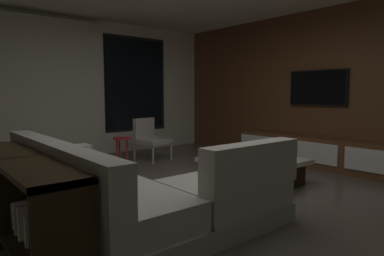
{
  "coord_description": "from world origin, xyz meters",
  "views": [
    {
      "loc": [
        -2.53,
        -2.92,
        1.26
      ],
      "look_at": [
        1.0,
        1.3,
        0.69
      ],
      "focal_mm": 31.98,
      "sensor_mm": 36.0,
      "label": 1
    }
  ],
  "objects_px": {
    "media_console": "(320,153)",
    "accent_chair_near_window": "(150,137)",
    "side_stool": "(122,142)",
    "book_stack_on_coffee_table": "(249,154)",
    "sectional_couch": "(128,194)",
    "mounted_tv": "(317,88)",
    "coffee_table": "(254,171)",
    "console_table_behind_couch": "(21,197)"
  },
  "relations": [
    {
      "from": "book_stack_on_coffee_table",
      "to": "mounted_tv",
      "type": "xyz_separation_m",
      "value": [
        1.8,
        0.03,
        0.95
      ]
    },
    {
      "from": "sectional_couch",
      "to": "console_table_behind_couch",
      "type": "height_order",
      "value": "sectional_couch"
    },
    {
      "from": "sectional_couch",
      "to": "accent_chair_near_window",
      "type": "xyz_separation_m",
      "value": [
        1.91,
        2.57,
        0.14
      ]
    },
    {
      "from": "sectional_couch",
      "to": "side_stool",
      "type": "bearing_deg",
      "value": 62.78
    },
    {
      "from": "book_stack_on_coffee_table",
      "to": "side_stool",
      "type": "height_order",
      "value": "side_stool"
    },
    {
      "from": "coffee_table",
      "to": "media_console",
      "type": "xyz_separation_m",
      "value": [
        1.66,
        -0.05,
        0.06
      ]
    },
    {
      "from": "media_console",
      "to": "accent_chair_near_window",
      "type": "bearing_deg",
      "value": 126.1
    },
    {
      "from": "coffee_table",
      "to": "mounted_tv",
      "type": "height_order",
      "value": "mounted_tv"
    },
    {
      "from": "book_stack_on_coffee_table",
      "to": "media_console",
      "type": "relative_size",
      "value": 0.1
    },
    {
      "from": "sectional_couch",
      "to": "side_stool",
      "type": "xyz_separation_m",
      "value": [
        1.34,
        2.61,
        0.08
      ]
    },
    {
      "from": "coffee_table",
      "to": "console_table_behind_couch",
      "type": "relative_size",
      "value": 0.55
    },
    {
      "from": "coffee_table",
      "to": "accent_chair_near_window",
      "type": "relative_size",
      "value": 1.49
    },
    {
      "from": "media_console",
      "to": "mounted_tv",
      "type": "relative_size",
      "value": 2.93
    },
    {
      "from": "sectional_couch",
      "to": "media_console",
      "type": "height_order",
      "value": "sectional_couch"
    },
    {
      "from": "accent_chair_near_window",
      "to": "media_console",
      "type": "distance_m",
      "value": 3.06
    },
    {
      "from": "side_stool",
      "to": "media_console",
      "type": "xyz_separation_m",
      "value": [
        2.37,
        -2.51,
        -0.12
      ]
    },
    {
      "from": "book_stack_on_coffee_table",
      "to": "mounted_tv",
      "type": "distance_m",
      "value": 2.03
    },
    {
      "from": "side_stool",
      "to": "console_table_behind_couch",
      "type": "distance_m",
      "value": 3.35
    },
    {
      "from": "media_console",
      "to": "console_table_behind_couch",
      "type": "distance_m",
      "value": 4.63
    },
    {
      "from": "sectional_couch",
      "to": "media_console",
      "type": "distance_m",
      "value": 3.72
    },
    {
      "from": "sectional_couch",
      "to": "coffee_table",
      "type": "relative_size",
      "value": 2.16
    },
    {
      "from": "side_stool",
      "to": "book_stack_on_coffee_table",
      "type": "bearing_deg",
      "value": -72.19
    },
    {
      "from": "mounted_tv",
      "to": "book_stack_on_coffee_table",
      "type": "bearing_deg",
      "value": -179.15
    },
    {
      "from": "side_stool",
      "to": "media_console",
      "type": "distance_m",
      "value": 3.45
    },
    {
      "from": "book_stack_on_coffee_table",
      "to": "coffee_table",
      "type": "bearing_deg",
      "value": -108.89
    },
    {
      "from": "accent_chair_near_window",
      "to": "mounted_tv",
      "type": "bearing_deg",
      "value": -48.89
    },
    {
      "from": "book_stack_on_coffee_table",
      "to": "accent_chair_near_window",
      "type": "bearing_deg",
      "value": 94.51
    },
    {
      "from": "side_stool",
      "to": "sectional_couch",
      "type": "bearing_deg",
      "value": -117.22
    },
    {
      "from": "media_console",
      "to": "mounted_tv",
      "type": "bearing_deg",
      "value": 47.62
    },
    {
      "from": "console_table_behind_couch",
      "to": "sectional_couch",
      "type": "bearing_deg",
      "value": -8.09
    },
    {
      "from": "book_stack_on_coffee_table",
      "to": "console_table_behind_couch",
      "type": "relative_size",
      "value": 0.14
    },
    {
      "from": "coffee_table",
      "to": "media_console",
      "type": "bearing_deg",
      "value": -1.76
    },
    {
      "from": "coffee_table",
      "to": "side_stool",
      "type": "height_order",
      "value": "side_stool"
    },
    {
      "from": "mounted_tv",
      "to": "console_table_behind_couch",
      "type": "xyz_separation_m",
      "value": [
        -4.81,
        -0.17,
        -0.94
      ]
    },
    {
      "from": "media_console",
      "to": "side_stool",
      "type": "bearing_deg",
      "value": 133.37
    },
    {
      "from": "coffee_table",
      "to": "accent_chair_near_window",
      "type": "distance_m",
      "value": 2.44
    },
    {
      "from": "book_stack_on_coffee_table",
      "to": "accent_chair_near_window",
      "type": "relative_size",
      "value": 0.38
    },
    {
      "from": "accent_chair_near_window",
      "to": "media_console",
      "type": "height_order",
      "value": "accent_chair_near_window"
    },
    {
      "from": "coffee_table",
      "to": "side_stool",
      "type": "bearing_deg",
      "value": 106.1
    },
    {
      "from": "sectional_couch",
      "to": "book_stack_on_coffee_table",
      "type": "height_order",
      "value": "sectional_couch"
    },
    {
      "from": "console_table_behind_couch",
      "to": "coffee_table",
      "type": "bearing_deg",
      "value": 0.45
    },
    {
      "from": "side_stool",
      "to": "console_table_behind_couch",
      "type": "xyz_separation_m",
      "value": [
        -2.26,
        -2.48,
        0.04
      ]
    }
  ]
}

